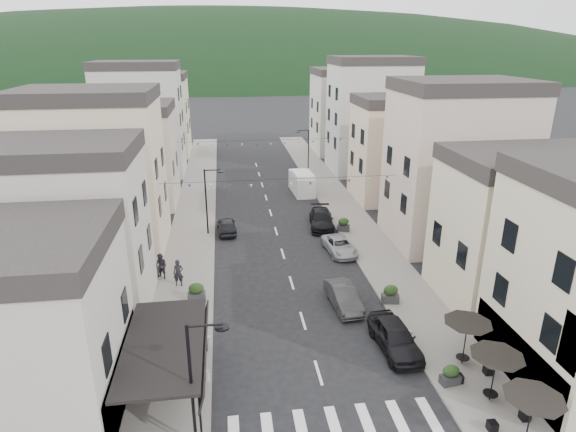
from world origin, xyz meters
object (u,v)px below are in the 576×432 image
parked_car_c (340,246)px  delivery_van (302,182)px  parked_car_d (321,219)px  pedestrian_a (178,273)px  parked_car_b (344,297)px  parked_car_a (395,337)px  pedestrian_b (161,266)px  parked_car_e (227,226)px

parked_car_c → delivery_van: size_ratio=0.83×
parked_car_d → pedestrian_a: bearing=-133.1°
parked_car_d → pedestrian_a: pedestrian_a is taller
parked_car_b → delivery_van: (1.32, 24.90, 0.52)m
parked_car_a → parked_car_b: (-1.72, 4.88, -0.10)m
parked_car_a → parked_car_d: (-0.31, 19.06, -0.05)m
pedestrian_a → pedestrian_b: pedestrian_a is taller
parked_car_c → parked_car_e: (-9.02, 5.60, 0.07)m
parked_car_c → pedestrian_a: size_ratio=2.27×
parked_car_a → delivery_van: delivery_van is taller
parked_car_b → pedestrian_b: size_ratio=2.26×
parked_car_d → pedestrian_a: (-12.18, -10.08, 0.33)m
pedestrian_a → pedestrian_b: 1.84m
parked_car_a → pedestrian_a: size_ratio=2.44×
parked_car_c → pedestrian_b: 14.11m
pedestrian_a → parked_car_a: bearing=-32.5°
parked_car_a → delivery_van: 29.79m
delivery_van → pedestrian_a: bearing=-123.0°
parked_car_a → parked_car_b: bearing=106.0°
delivery_van → parked_car_b: bearing=-95.9°
parked_car_b → parked_car_c: bearing=73.9°
parked_car_b → parked_car_d: bearing=79.9°
parked_car_e → pedestrian_a: size_ratio=2.06×
parked_car_a → pedestrian_b: (-13.80, 10.27, 0.26)m
pedestrian_a → pedestrian_b: size_ratio=1.02×
delivery_van → pedestrian_a: (-12.10, -20.81, -0.14)m
parked_car_c → parked_car_d: (-0.31, 5.91, 0.14)m
parked_car_b → delivery_van: delivery_van is taller
delivery_van → parked_car_c: bearing=-91.5°
parked_car_a → pedestrian_a: bearing=140.9°
parked_car_e → pedestrian_a: 10.38m
parked_car_a → delivery_van: bearing=87.3°
pedestrian_b → parked_car_a: bearing=-3.4°
parked_car_e → delivery_van: size_ratio=0.75×
parked_car_b → parked_car_c: 8.45m
parked_car_d → parked_car_a: bearing=-81.7°
parked_car_d → pedestrian_b: pedestrian_b is taller
parked_car_d → delivery_van: delivery_van is taller
parked_car_c → parked_car_b: bearing=-107.7°
parked_car_a → parked_car_c: bearing=86.6°
parked_car_c → pedestrian_a: pedestrian_a is taller
pedestrian_b → delivery_van: bearing=88.7°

